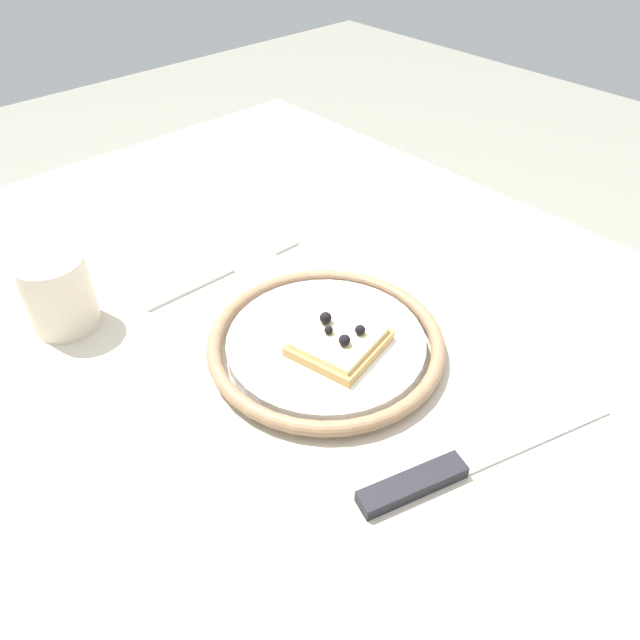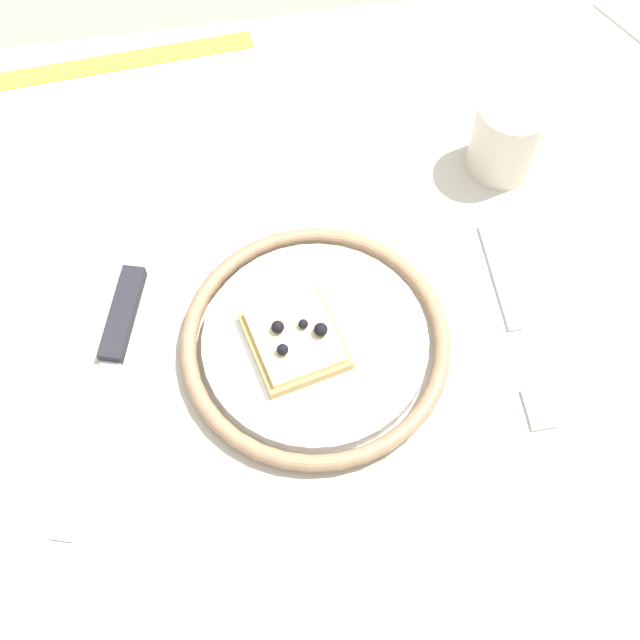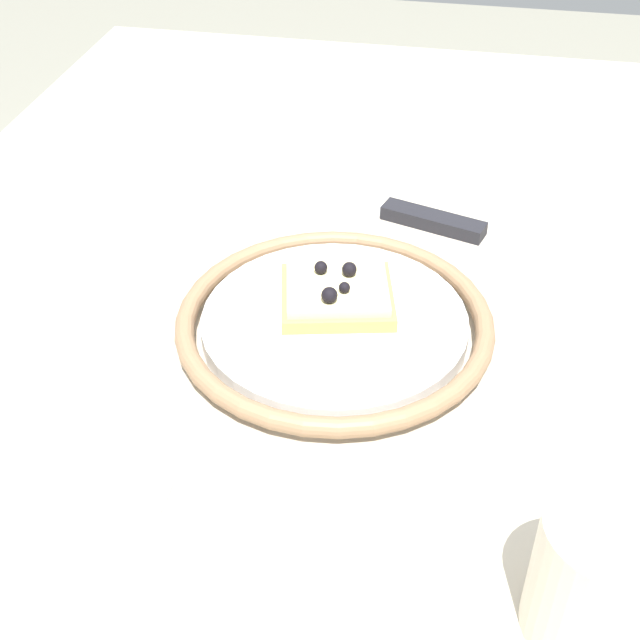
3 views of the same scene
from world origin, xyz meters
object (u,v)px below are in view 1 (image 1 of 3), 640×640
pizza_slice_near (339,341)px  cup (58,293)px  plate (326,343)px  fork (227,270)px  dining_table (327,423)px  knife (448,470)px

pizza_slice_near → cup: 0.28m
plate → pizza_slice_near: pizza_slice_near is taller
plate → fork: bearing=178.0°
fork → cup: (-0.03, -0.17, 0.04)m
plate → cup: bearing=-141.3°
fork → cup: 0.18m
pizza_slice_near → dining_table: bearing=-140.8°
pizza_slice_near → fork: 0.19m
dining_table → fork: 0.21m
knife → fork: knife is taller
dining_table → plate: bearing=150.2°
plate → cup: size_ratio=2.93×
fork → plate: bearing=-2.0°
pizza_slice_near → fork: size_ratio=0.47×
fork → cup: cup is taller
cup → plate: bearing=38.7°
dining_table → cup: bearing=-143.3°
cup → knife: bearing=20.6°
plate → cup: cup is taller
dining_table → cup: 0.30m
knife → fork: 0.34m
pizza_slice_near → fork: pizza_slice_near is taller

